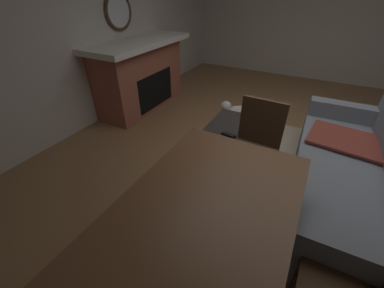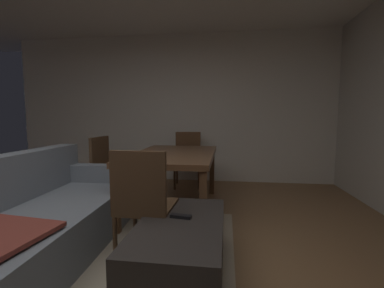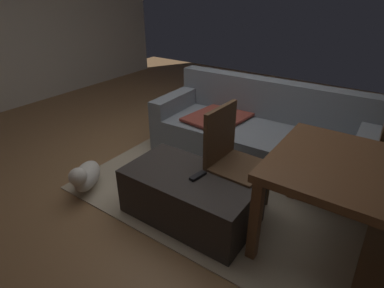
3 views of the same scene
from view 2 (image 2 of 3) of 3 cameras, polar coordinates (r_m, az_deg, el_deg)
wall_right_window_side at (r=4.94m, az=-3.38°, el=7.77°), size 0.12×6.21×2.70m
area_rug at (r=2.32m, az=-18.83°, el=-24.87°), size 2.60×2.00×0.01m
couch at (r=2.56m, az=-32.60°, el=-15.10°), size 2.31×0.99×0.86m
ottoman_coffee_table at (r=2.05m, az=-2.52°, el=-22.26°), size 1.10×0.61×0.43m
tv_remote at (r=2.01m, az=-2.50°, el=-15.62°), size 0.07×0.17×0.02m
dining_table at (r=3.29m, az=-3.96°, el=-3.17°), size 1.67×1.00×0.74m
dining_chair_east at (r=4.50m, az=-0.94°, el=-2.58°), size 0.48×0.48×0.93m
dining_chair_north at (r=3.60m, az=-18.05°, el=-4.97°), size 0.45×0.45×0.93m
dining_chair_west at (r=2.16m, az=-10.66°, el=-11.88°), size 0.46×0.46×0.93m
potted_plant at (r=4.37m, az=-30.25°, el=-6.25°), size 0.41×0.41×0.58m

